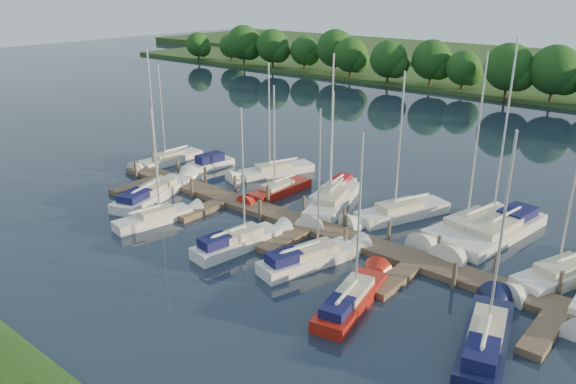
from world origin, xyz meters
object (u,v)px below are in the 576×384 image
Objects in this scene: sailboat_n_0 at (168,160)px; sailboat_n_5 at (331,205)px; motorboat at (209,165)px; dock at (306,230)px; sailboat_s_2 at (239,243)px.

sailboat_n_5 is (18.13, 0.69, 0.01)m from sailboat_n_0.
motorboat is 0.45× the size of sailboat_n_5.
sailboat_n_0 is at bearing 168.59° from dock.
sailboat_n_5 is at bearing 105.07° from dock.
sailboat_n_0 is (-19.36, 3.91, 0.07)m from dock.
sailboat_n_5 is at bearing -176.07° from motorboat.
dock is 4.76m from sailboat_n_5.
motorboat reaches higher than dock.
sailboat_n_0 reaches higher than dock.
sailboat_s_2 is (17.63, -8.51, 0.07)m from sailboat_n_0.
sailboat_n_0 is at bearing 162.52° from sailboat_s_2.
sailboat_n_5 reaches higher than motorboat.
sailboat_n_5 is (-1.24, 4.59, 0.08)m from dock.
sailboat_n_0 is at bearing -15.69° from sailboat_n_5.
sailboat_n_5 reaches higher than dock.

